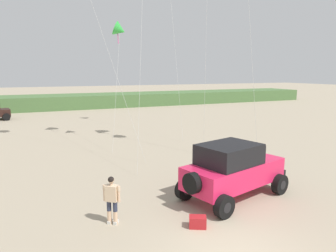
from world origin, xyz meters
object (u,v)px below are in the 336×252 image
jeep (233,169)px  kite_green_box (120,30)px  person_watching (112,197)px  cooler_box (198,222)px

jeep → kite_green_box: size_ratio=0.58×
person_watching → kite_green_box: kite_green_box is taller
cooler_box → kite_green_box: size_ratio=0.06×
person_watching → cooler_box: 2.96m
person_watching → cooler_box: (2.51, -1.38, -0.75)m
jeep → person_watching: size_ratio=3.01×
person_watching → kite_green_box: (3.82, 12.39, 7.04)m
jeep → cooler_box: bearing=-147.0°
jeep → kite_green_box: 13.94m
person_watching → kite_green_box: bearing=72.8°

